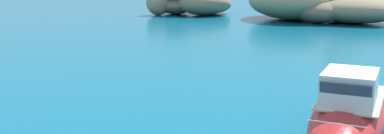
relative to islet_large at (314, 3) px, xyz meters
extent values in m
ellipsoid|color=#84755B|center=(5.70, -1.92, -0.77)|extent=(16.81, 14.77, 3.95)
ellipsoid|color=#9E8966|center=(-3.40, 1.36, 0.32)|extent=(18.43, 20.97, 6.11)
ellipsoid|color=#84755B|center=(3.77, -0.63, 0.46)|extent=(9.87, 7.14, 6.41)
ellipsoid|color=#756651|center=(0.89, -2.96, -1.01)|extent=(9.15, 10.66, 3.47)
ellipsoid|color=#84755B|center=(-19.27, 4.11, -0.56)|extent=(11.65, 12.28, 4.37)
ellipsoid|color=#756651|center=(-19.04, 7.18, -1.05)|extent=(10.29, 11.01, 3.39)
ellipsoid|color=#9E8966|center=(-26.95, 1.59, -0.46)|extent=(5.01, 5.60, 4.56)
ellipsoid|color=#756651|center=(-24.82, 4.96, -1.05)|extent=(10.07, 11.50, 3.39)
ellipsoid|color=red|center=(4.82, -53.99, -1.86)|extent=(4.38, 10.64, 1.76)
ellipsoid|color=black|center=(4.82, -53.99, -2.26)|extent=(4.47, 10.85, 0.21)
cube|color=#C6B793|center=(4.92, -53.22, -1.12)|extent=(3.33, 5.97, 0.06)
cube|color=silver|center=(4.75, -54.50, -0.36)|extent=(2.52, 3.14, 1.45)
cube|color=#2D4756|center=(4.57, -55.96, -0.22)|extent=(2.04, 0.57, 0.76)
cylinder|color=silver|center=(4.31, -57.99, -0.94)|extent=(2.16, 0.31, 0.04)
camera|label=1|loc=(4.23, -74.93, 4.43)|focal=43.04mm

